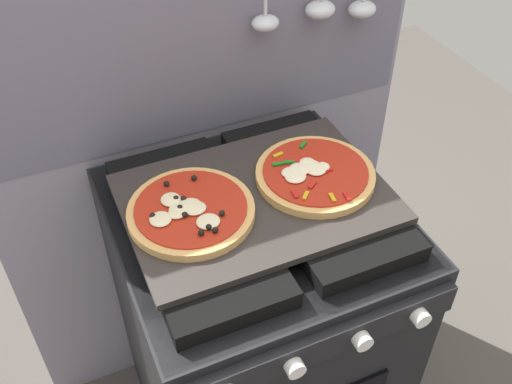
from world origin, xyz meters
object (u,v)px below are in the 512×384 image
stove (256,329)px  pizza_left (190,210)px  pizza_right (315,175)px  baking_tray (256,198)px

stove → pizza_left: size_ratio=3.53×
pizza_left → pizza_right: size_ratio=1.00×
stove → baking_tray: size_ratio=1.67×
stove → pizza_left: bearing=178.2°
stove → pizza_right: bearing=-0.4°
stove → pizza_right: pizza_right is taller
stove → pizza_right: 0.50m
stove → pizza_left: pizza_left is taller
pizza_right → stove: bearing=179.6°
pizza_left → stove: bearing=-1.8°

